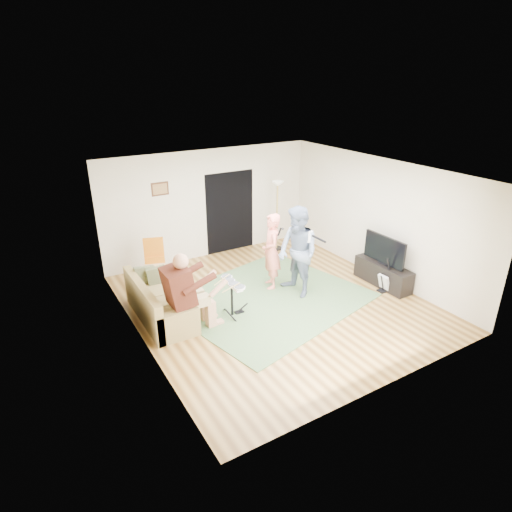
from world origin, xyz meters
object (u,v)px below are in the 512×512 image
at_px(television, 384,250).
at_px(torchiere_lamp, 277,203).
at_px(sofa, 157,306).
at_px(tv_cabinet, 383,274).
at_px(singer, 271,252).
at_px(dining_chair, 155,270).
at_px(guitar_spare, 384,282).
at_px(drum_kit, 232,300).
at_px(guitarist, 298,252).

bearing_deg(television, torchiere_lamp, 105.21).
bearing_deg(sofa, tv_cabinet, -14.01).
relative_size(singer, dining_chair, 1.57).
bearing_deg(dining_chair, singer, -13.70).
height_order(guitar_spare, torchiere_lamp, torchiere_lamp).
bearing_deg(television, dining_chair, 149.52).
distance_m(torchiere_lamp, tv_cabinet, 3.26).
relative_size(sofa, tv_cabinet, 1.40).
relative_size(drum_kit, torchiere_lamp, 0.41).
bearing_deg(guitarist, television, 68.39).
height_order(sofa, drum_kit, sofa).
bearing_deg(dining_chair, guitar_spare, -15.93).
height_order(drum_kit, guitarist, guitarist).
distance_m(guitar_spare, television, 0.70).
bearing_deg(television, guitarist, 161.17).
bearing_deg(guitarist, tv_cabinet, 68.85).
height_order(sofa, guitar_spare, sofa).
distance_m(guitar_spare, tv_cabinet, 0.33).
height_order(guitarist, guitar_spare, guitarist).
bearing_deg(sofa, singer, -0.02).
xyz_separation_m(guitarist, dining_chair, (-2.45, 1.90, -0.58)).
height_order(drum_kit, dining_chair, dining_chair).
bearing_deg(dining_chair, sofa, -89.96).
height_order(guitar_spare, television, television).
xyz_separation_m(singer, tv_cabinet, (2.19, -1.19, -0.59)).
height_order(singer, tv_cabinet, singer).
height_order(torchiere_lamp, dining_chair, torchiere_lamp).
xyz_separation_m(guitar_spare, torchiere_lamp, (-0.64, 3.23, 1.04)).
height_order(tv_cabinet, television, television).
relative_size(sofa, television, 1.77).
bearing_deg(guitar_spare, drum_kit, 166.37).
bearing_deg(singer, torchiere_lamp, 164.13).
height_order(torchiere_lamp, tv_cabinet, torchiere_lamp).
xyz_separation_m(sofa, singer, (2.60, -0.00, 0.57)).
relative_size(drum_kit, guitar_spare, 0.97).
distance_m(sofa, singer, 2.66).
distance_m(drum_kit, torchiere_lamp, 3.71).
height_order(sofa, guitarist, guitarist).
xyz_separation_m(sofa, guitar_spare, (4.57, -1.45, -0.04)).
distance_m(guitarist, torchiere_lamp, 2.59).
height_order(singer, television, singer).
height_order(sofa, dining_chair, dining_chair).
relative_size(guitarist, television, 1.74).
bearing_deg(singer, television, 81.54).
bearing_deg(television, tv_cabinet, 0.00).
bearing_deg(guitarist, dining_chair, -130.60).
bearing_deg(guitarist, singer, -156.11).
xyz_separation_m(sofa, drum_kit, (1.29, -0.65, 0.07)).
relative_size(sofa, torchiere_lamp, 1.06).
bearing_deg(guitarist, drum_kit, -89.59).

